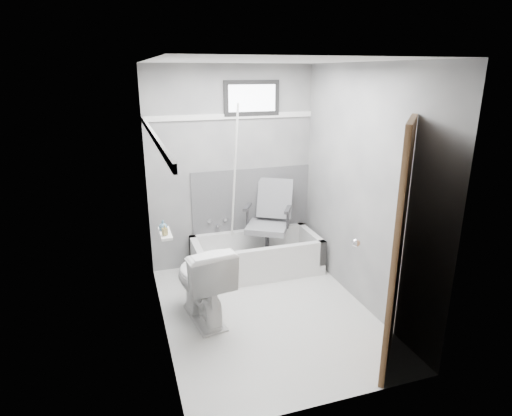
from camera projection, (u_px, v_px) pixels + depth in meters
name	position (u px, v px, depth m)	size (l,w,h in m)	color
floor	(267.00, 313.00, 4.30)	(2.60, 2.60, 0.00)	white
ceiling	(269.00, 61.00, 3.56)	(2.60, 2.60, 0.00)	silver
wall_back	(232.00, 169.00, 5.11)	(2.00, 0.02, 2.40)	slate
wall_front	(335.00, 253.00, 2.75)	(2.00, 0.02, 2.40)	slate
wall_left	(157.00, 209.00, 3.64)	(0.02, 2.60, 2.40)	slate
wall_right	(363.00, 190.00, 4.22)	(0.02, 2.60, 2.40)	slate
bathtub	(257.00, 255.00, 5.13)	(1.50, 0.70, 0.42)	silver
office_chair	(267.00, 222.00, 5.10)	(0.55, 0.55, 0.96)	#5A5B5E
toilet	(202.00, 281.00, 4.09)	(0.45, 0.81, 0.79)	white
door	(452.00, 260.00, 3.12)	(0.78, 0.78, 2.00)	brown
window	(252.00, 98.00, 4.92)	(0.66, 0.04, 0.40)	black
backerboard	(252.00, 199.00, 5.30)	(1.50, 0.02, 0.78)	#4C4C4F
trim_back	(231.00, 116.00, 4.91)	(2.00, 0.02, 0.06)	white
trim_left	(153.00, 136.00, 3.45)	(0.02, 2.60, 0.06)	white
pole	(234.00, 186.00, 4.93)	(0.02, 0.02, 1.95)	silver
shelf	(165.00, 233.00, 3.91)	(0.10, 0.32, 0.03)	white
soap_bottle_a	(165.00, 230.00, 3.82)	(0.04, 0.04, 0.09)	#95864A
soap_bottle_b	(163.00, 225.00, 3.94)	(0.08, 0.08, 0.10)	slate
faucet	(217.00, 223.00, 5.22)	(0.26, 0.10, 0.16)	silver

